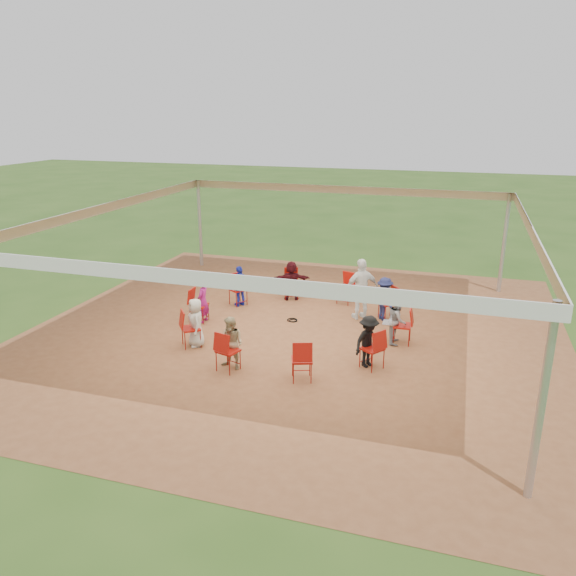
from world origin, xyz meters
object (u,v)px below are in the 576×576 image
(chair_4, at_px, (238,290))
(standing_person, at_px, (362,289))
(chair_2, at_px, (346,288))
(chair_0, at_px, (402,326))
(chair_1, at_px, (388,303))
(person_seated_5, at_px, (196,323))
(chair_5, at_px, (199,305))
(laptop, at_px, (391,320))
(person_seated_0, at_px, (398,320))
(person_seated_7, at_px, (368,341))
(chair_7, at_px, (228,351))
(chair_9, at_px, (372,349))
(chair_3, at_px, (291,284))
(person_seated_1, at_px, (385,299))
(person_seated_3, at_px, (240,286))
(chair_8, at_px, (302,360))
(person_seated_4, at_px, (203,301))
(chair_6, at_px, (191,329))
(cable_coil, at_px, (293,320))
(person_seated_2, at_px, (292,281))
(person_seated_6, at_px, (231,343))

(chair_4, xyz_separation_m, standing_person, (3.53, -0.04, 0.37))
(chair_2, distance_m, chair_4, 3.08)
(chair_0, distance_m, chair_4, 4.98)
(chair_1, xyz_separation_m, person_seated_5, (-4.06, -3.11, 0.13))
(chair_2, distance_m, chair_5, 4.23)
(laptop, bearing_deg, person_seated_0, -90.00)
(chair_1, relative_size, person_seated_7, 0.78)
(chair_7, height_order, chair_9, same)
(chair_5, height_order, chair_9, same)
(chair_3, xyz_separation_m, person_seated_7, (2.93, -3.88, 0.13))
(chair_1, height_order, person_seated_1, person_seated_1)
(person_seated_3, bearing_deg, chair_7, 53.02)
(chair_3, bearing_deg, chair_1, 144.00)
(chair_2, relative_size, person_seated_0, 0.78)
(chair_2, bearing_deg, person_seated_3, 37.85)
(chair_4, xyz_separation_m, laptop, (4.49, -1.43, 0.11))
(laptop, bearing_deg, chair_8, 148.40)
(chair_5, relative_size, person_seated_4, 0.78)
(chair_6, distance_m, person_seated_7, 4.14)
(chair_4, bearing_deg, chair_0, 108.00)
(chair_5, bearing_deg, person_seated_3, 157.87)
(chair_4, height_order, chair_8, same)
(chair_1, xyz_separation_m, person_seated_1, (-0.10, -0.07, 0.13))
(person_seated_3, bearing_deg, chair_0, 108.44)
(chair_4, height_order, chair_5, same)
(chair_5, xyz_separation_m, standing_person, (3.99, 1.51, 0.37))
(chair_1, relative_size, person_seated_1, 0.78)
(chair_9, height_order, standing_person, standing_person)
(person_seated_3, bearing_deg, chair_2, 145.85)
(chair_0, relative_size, cable_coil, 2.56)
(chair_7, distance_m, cable_coil, 3.28)
(chair_1, xyz_separation_m, person_seated_3, (-4.13, -0.17, 0.13))
(person_seated_7, bearing_deg, person_seated_2, 72.00)
(chair_4, bearing_deg, person_seated_2, 157.87)
(chair_0, height_order, laptop, chair_0)
(chair_3, distance_m, standing_person, 2.50)
(standing_person, bearing_deg, chair_4, -37.25)
(chair_5, relative_size, person_seated_5, 0.78)
(chair_6, xyz_separation_m, person_seated_4, (-0.42, 1.53, 0.13))
(chair_7, height_order, cable_coil, chair_7)
(chair_9, bearing_deg, standing_person, 49.42)
(chair_1, relative_size, person_seated_3, 0.78)
(person_seated_3, bearing_deg, chair_9, 90.00)
(chair_0, xyz_separation_m, laptop, (-0.28, -0.01, 0.11))
(chair_7, bearing_deg, cable_coil, 98.57)
(person_seated_6, bearing_deg, person_seated_2, 108.00)
(chair_5, bearing_deg, laptop, 90.00)
(chair_4, xyz_separation_m, chair_6, (0.08, -3.08, 0.00))
(chair_3, height_order, person_seated_4, person_seated_4)
(chair_6, xyz_separation_m, person_seated_0, (4.57, 1.65, 0.13))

